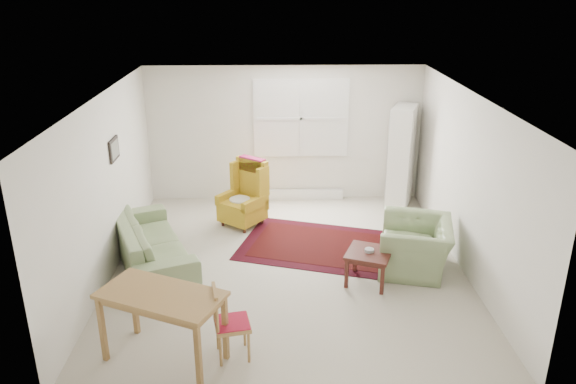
{
  "coord_description": "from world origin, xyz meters",
  "views": [
    {
      "loc": [
        -0.2,
        -7.24,
        3.94
      ],
      "look_at": [
        0.0,
        0.3,
        1.05
      ],
      "focal_mm": 35.0,
      "sensor_mm": 36.0,
      "label": 1
    }
  ],
  "objects_px": {
    "sofa": "(151,234)",
    "desk": "(164,327)",
    "coffee_table": "(368,267)",
    "desk_chair": "(232,322)",
    "cabinet": "(402,157)",
    "stool": "(240,211)",
    "wingback_chair": "(242,194)",
    "armchair": "(416,241)"
  },
  "relations": [
    {
      "from": "cabinet",
      "to": "coffee_table",
      "type": "bearing_deg",
      "value": -87.99
    },
    {
      "from": "coffee_table",
      "to": "desk",
      "type": "height_order",
      "value": "desk"
    },
    {
      "from": "wingback_chair",
      "to": "stool",
      "type": "height_order",
      "value": "wingback_chair"
    },
    {
      "from": "sofa",
      "to": "desk",
      "type": "height_order",
      "value": "sofa"
    },
    {
      "from": "sofa",
      "to": "desk",
      "type": "distance_m",
      "value": 2.36
    },
    {
      "from": "stool",
      "to": "desk",
      "type": "xyz_separation_m",
      "value": [
        -0.62,
        -3.62,
        0.18
      ]
    },
    {
      "from": "sofa",
      "to": "armchair",
      "type": "distance_m",
      "value": 3.83
    },
    {
      "from": "armchair",
      "to": "wingback_chair",
      "type": "bearing_deg",
      "value": -108.55
    },
    {
      "from": "cabinet",
      "to": "desk_chair",
      "type": "xyz_separation_m",
      "value": [
        -2.77,
        -4.39,
        -0.49
      ]
    },
    {
      "from": "sofa",
      "to": "cabinet",
      "type": "xyz_separation_m",
      "value": [
        4.1,
        2.15,
        0.47
      ]
    },
    {
      "from": "sofa",
      "to": "stool",
      "type": "height_order",
      "value": "sofa"
    },
    {
      "from": "armchair",
      "to": "coffee_table",
      "type": "height_order",
      "value": "armchair"
    },
    {
      "from": "sofa",
      "to": "desk",
      "type": "relative_size",
      "value": 1.69
    },
    {
      "from": "coffee_table",
      "to": "wingback_chair",
      "type": "bearing_deg",
      "value": 132.56
    },
    {
      "from": "sofa",
      "to": "stool",
      "type": "distance_m",
      "value": 1.83
    },
    {
      "from": "sofa",
      "to": "armchair",
      "type": "xyz_separation_m",
      "value": [
        3.82,
        -0.3,
        -0.02
      ]
    },
    {
      "from": "wingback_chair",
      "to": "desk",
      "type": "distance_m",
      "value": 3.65
    },
    {
      "from": "desk",
      "to": "desk_chair",
      "type": "relative_size",
      "value": 1.52
    },
    {
      "from": "desk_chair",
      "to": "cabinet",
      "type": "bearing_deg",
      "value": -43.35
    },
    {
      "from": "coffee_table",
      "to": "desk_chair",
      "type": "distance_m",
      "value": 2.35
    },
    {
      "from": "desk",
      "to": "armchair",
      "type": "bearing_deg",
      "value": 31.64
    },
    {
      "from": "wingback_chair",
      "to": "cabinet",
      "type": "relative_size",
      "value": 0.61
    },
    {
      "from": "stool",
      "to": "desk_chair",
      "type": "bearing_deg",
      "value": -88.22
    },
    {
      "from": "desk",
      "to": "desk_chair",
      "type": "height_order",
      "value": "desk_chair"
    },
    {
      "from": "wingback_chair",
      "to": "desk_chair",
      "type": "bearing_deg",
      "value": -51.46
    },
    {
      "from": "wingback_chair",
      "to": "stool",
      "type": "bearing_deg",
      "value": 177.8
    },
    {
      "from": "wingback_chair",
      "to": "desk_chair",
      "type": "distance_m",
      "value": 3.55
    },
    {
      "from": "coffee_table",
      "to": "desk_chair",
      "type": "height_order",
      "value": "desk_chair"
    },
    {
      "from": "desk_chair",
      "to": "wingback_chair",
      "type": "bearing_deg",
      "value": -9.92
    },
    {
      "from": "sofa",
      "to": "cabinet",
      "type": "bearing_deg",
      "value": -85.56
    },
    {
      "from": "stool",
      "to": "cabinet",
      "type": "relative_size",
      "value": 0.25
    },
    {
      "from": "armchair",
      "to": "desk_chair",
      "type": "bearing_deg",
      "value": -38.35
    },
    {
      "from": "desk",
      "to": "wingback_chair",
      "type": "bearing_deg",
      "value": 79.52
    },
    {
      "from": "cabinet",
      "to": "desk_chair",
      "type": "bearing_deg",
      "value": -100.44
    },
    {
      "from": "desk",
      "to": "cabinet",
      "type": "bearing_deg",
      "value": 51.64
    },
    {
      "from": "sofa",
      "to": "desk_chair",
      "type": "height_order",
      "value": "sofa"
    },
    {
      "from": "cabinet",
      "to": "desk",
      "type": "xyz_separation_m",
      "value": [
        -3.51,
        -4.43,
        -0.51
      ]
    },
    {
      "from": "desk",
      "to": "desk_chair",
      "type": "bearing_deg",
      "value": 3.3
    },
    {
      "from": "stool",
      "to": "cabinet",
      "type": "bearing_deg",
      "value": 15.62
    },
    {
      "from": "sofa",
      "to": "desk_chair",
      "type": "xyz_separation_m",
      "value": [
        1.33,
        -2.24,
        -0.02
      ]
    },
    {
      "from": "armchair",
      "to": "wingback_chair",
      "type": "distance_m",
      "value": 3.02
    },
    {
      "from": "desk_chair",
      "to": "desk",
      "type": "bearing_deg",
      "value": 82.23
    }
  ]
}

